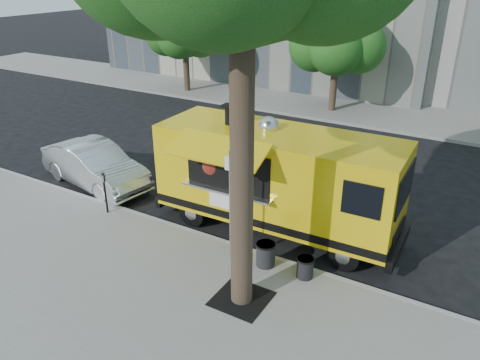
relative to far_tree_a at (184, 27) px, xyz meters
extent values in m
plane|color=black|center=(10.00, -12.30, -3.78)|extent=(120.00, 120.00, 0.00)
cube|color=gray|center=(10.00, -16.30, -3.70)|extent=(60.00, 6.00, 0.15)
cube|color=#999993|center=(10.00, -13.23, -3.70)|extent=(60.00, 0.14, 0.16)
cube|color=gray|center=(10.00, 1.20, -3.70)|extent=(60.00, 5.00, 0.15)
cylinder|color=#33261C|center=(12.60, -15.10, -0.38)|extent=(0.48, 0.48, 6.50)
cube|color=black|center=(12.60, -15.10, -3.62)|extent=(1.20, 1.20, 0.02)
cylinder|color=#33261C|center=(0.00, 0.00, -2.33)|extent=(0.36, 0.36, 2.60)
sphere|color=#1B4F15|center=(0.00, 0.00, 0.02)|extent=(3.42, 3.42, 3.42)
cylinder|color=#33261C|center=(9.00, 0.40, -2.33)|extent=(0.36, 0.36, 2.60)
sphere|color=#1B4F15|center=(9.00, 0.40, 0.07)|extent=(3.60, 3.60, 3.60)
cylinder|color=silver|center=(11.55, -13.85, -2.13)|extent=(0.06, 0.06, 3.00)
cube|color=white|center=(11.55, -13.85, -0.98)|extent=(0.28, 0.02, 0.35)
cylinder|color=black|center=(7.00, -13.65, -3.10)|extent=(0.06, 0.06, 1.05)
cube|color=silver|center=(7.00, -13.65, -2.48)|extent=(0.10, 0.08, 0.22)
sphere|color=black|center=(7.00, -13.65, -2.35)|extent=(0.11, 0.11, 0.11)
cube|color=yellow|center=(11.77, -11.70, -2.03)|extent=(6.82, 2.46, 2.44)
cube|color=black|center=(11.77, -11.70, -3.03)|extent=(6.84, 2.48, 0.23)
cube|color=black|center=(15.23, -11.61, -3.31)|extent=(0.23, 2.18, 0.31)
cube|color=black|center=(8.31, -11.79, -3.31)|extent=(0.23, 2.18, 0.31)
cube|color=black|center=(15.17, -11.62, -1.64)|extent=(0.10, 1.83, 0.99)
cylinder|color=black|center=(14.14, -12.60, -3.36)|extent=(0.84, 0.31, 0.83)
cylinder|color=black|center=(14.09, -10.68, -3.36)|extent=(0.84, 0.31, 0.83)
cylinder|color=black|center=(9.56, -12.71, -3.36)|extent=(0.84, 0.31, 0.83)
cylinder|color=black|center=(9.51, -10.80, -3.36)|extent=(0.84, 0.31, 0.83)
cube|color=black|center=(10.86, -12.81, -1.64)|extent=(2.50, 0.24, 1.09)
cube|color=silver|center=(10.87, -12.97, -2.23)|extent=(2.70, 0.42, 0.06)
cube|color=yellow|center=(10.88, -13.35, -0.90)|extent=(2.62, 1.05, 0.44)
cube|color=white|center=(10.87, -12.89, -2.55)|extent=(1.15, 0.07, 0.52)
cylinder|color=black|center=(10.21, -11.74, -0.55)|extent=(0.21, 0.21, 0.57)
sphere|color=silver|center=(11.35, -11.50, -0.76)|extent=(0.58, 0.58, 0.58)
sphere|color=maroon|center=(10.29, -12.53, -1.69)|extent=(0.87, 0.87, 0.87)
cylinder|color=#FF590C|center=(10.29, -12.76, -1.82)|extent=(0.36, 0.13, 0.35)
imported|color=silver|center=(5.00, -12.17, -3.03)|extent=(4.71, 2.35, 1.48)
cylinder|color=black|center=(12.45, -13.64, -3.31)|extent=(0.48, 0.48, 0.62)
cylinder|color=black|center=(12.45, -13.64, -3.02)|extent=(0.52, 0.52, 0.04)
cylinder|color=black|center=(13.50, -13.60, -3.36)|extent=(0.41, 0.41, 0.53)
cylinder|color=black|center=(13.50, -13.60, -3.12)|extent=(0.44, 0.44, 0.04)
camera|label=1|loc=(16.88, -22.45, 3.29)|focal=35.00mm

